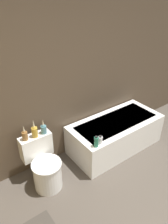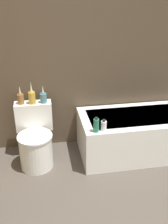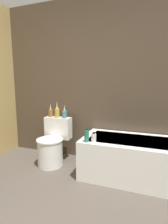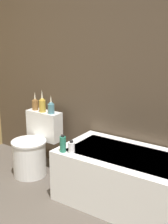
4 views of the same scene
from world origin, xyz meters
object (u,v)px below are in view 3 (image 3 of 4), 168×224
bathtub (141,159)px  shampoo_bottle_short (94,138)px  vase_bronze (65,114)px  shampoo_bottle_tall (87,136)px  vase_silver (57,112)px  toilet (53,145)px  vase_gold (51,112)px

bathtub → shampoo_bottle_short: size_ratio=12.08×
vase_bronze → shampoo_bottle_tall: size_ratio=1.25×
vase_bronze → vase_silver: bearing=-178.4°
shampoo_bottle_tall → shampoo_bottle_short: 0.09m
bathtub → shampoo_bottle_tall: 0.81m
toilet → vase_silver: size_ratio=2.63×
vase_bronze → shampoo_bottle_short: bearing=-35.7°
vase_bronze → shampoo_bottle_short: (0.63, -0.45, -0.20)m
vase_gold → vase_silver: 0.13m
shampoo_bottle_short → bathtub: bearing=25.9°
bathtub → toilet: size_ratio=2.21×
toilet → vase_bronze: 0.53m
vase_bronze → bathtub: bearing=-8.1°
vase_gold → bathtub: bearing=-7.2°
vase_gold → vase_bronze: bearing=-3.1°
vase_silver → shampoo_bottle_short: bearing=-30.5°
vase_bronze → shampoo_bottle_short: vase_bronze is taller
vase_silver → vase_bronze: size_ratio=1.24×
toilet → vase_gold: bearing=124.4°
vase_gold → shampoo_bottle_tall: 0.96m
vase_gold → shampoo_bottle_short: (0.89, -0.47, -0.20)m
shampoo_bottle_short → vase_gold: bearing=152.4°
vase_gold → shampoo_bottle_short: bearing=-27.6°
vase_silver → shampoo_bottle_short: size_ratio=2.08×
bathtub → toilet: (-1.34, -0.01, 0.04)m
shampoo_bottle_tall → shampoo_bottle_short: shampoo_bottle_tall is taller
toilet → vase_gold: size_ratio=3.19×
vase_bronze → vase_gold: bearing=176.9°
vase_gold → toilet: bearing=-55.6°
bathtub → vase_gold: (-1.47, 0.19, 0.52)m
vase_gold → vase_bronze: vase_gold is taller
bathtub → vase_silver: 1.45m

